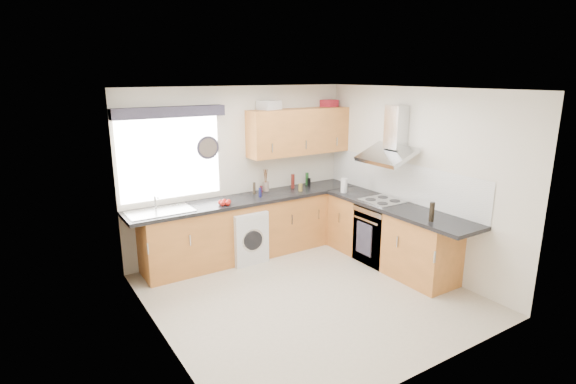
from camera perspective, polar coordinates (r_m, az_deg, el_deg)
ground_plane at (r=5.74m, az=2.53°, el=-12.88°), size 3.60×3.60×0.00m
ceiling at (r=5.09m, az=2.85°, el=12.91°), size 3.60×3.60×0.02m
wall_back at (r=6.79m, az=-6.12°, el=2.65°), size 3.60×0.02×2.50m
wall_front at (r=4.02m, az=17.72°, el=-6.52°), size 3.60×0.02×2.50m
wall_left at (r=4.53m, az=-16.32°, el=-4.02°), size 0.02×3.60×2.50m
wall_right at (r=6.46m, az=15.85°, el=1.55°), size 0.02×3.60×2.50m
window at (r=6.33m, az=-14.69°, el=4.15°), size 1.40×0.02×1.10m
window_blind at (r=6.17m, az=-14.80°, el=9.79°), size 1.50×0.18×0.14m
splashback at (r=6.66m, az=13.84°, el=1.46°), size 0.01×3.00×0.54m
base_cab_back at (r=6.72m, az=-5.58°, el=-4.74°), size 3.00×0.58×0.86m
base_cab_corner at (r=7.53m, az=5.37°, el=-2.57°), size 0.60×0.60×0.86m
base_cab_right at (r=6.58m, az=12.69°, el=-5.45°), size 0.58×2.10×0.86m
worktop_back at (r=6.61m, az=-4.86°, el=-0.89°), size 3.60×0.62×0.05m
worktop_right at (r=6.34m, az=13.81°, el=-1.98°), size 0.62×2.42×0.05m
sink at (r=6.12m, az=-15.96°, el=-2.08°), size 0.84×0.46×0.10m
oven at (r=6.68m, az=11.71°, el=-5.15°), size 0.56×0.58×0.85m
hob_plate at (r=6.53m, az=11.93°, el=-1.09°), size 0.52×0.52×0.01m
extractor_hood at (r=6.42m, az=12.98°, el=6.39°), size 0.52×0.78×0.66m
upper_cabinets at (r=7.02m, az=1.42°, el=7.69°), size 1.70×0.35×0.70m
washing_machine at (r=6.62m, az=-5.52°, el=-5.47°), size 0.53×0.51×0.76m
wall_clock at (r=6.49m, az=-10.09°, el=5.56°), size 0.33×0.04×0.33m
casserole at (r=6.81m, az=-2.43°, el=10.99°), size 0.38×0.33×0.13m
storage_box at (r=7.44m, az=5.26°, el=11.16°), size 0.28×0.25×0.11m
utensil_pot at (r=6.94m, az=-2.85°, el=0.70°), size 0.11×0.11×0.14m
kitchen_roll at (r=6.89m, az=7.14°, el=0.85°), size 0.11×0.11×0.22m
tomato_cluster at (r=6.26m, az=-8.03°, el=-1.31°), size 0.20×0.20×0.07m
jar_0 at (r=6.94m, az=1.59°, el=0.60°), size 0.06×0.06×0.12m
jar_1 at (r=6.88m, az=-3.43°, el=0.38°), size 0.04×0.04×0.10m
jar_2 at (r=7.31m, az=2.43°, el=1.68°), size 0.05×0.05×0.20m
jar_3 at (r=7.10m, az=0.62°, el=1.38°), size 0.06×0.06×0.22m
jar_4 at (r=6.60m, az=-3.56°, el=-0.05°), size 0.04×0.04×0.14m
jar_5 at (r=7.26m, az=2.69°, el=1.27°), size 0.05×0.05×0.12m
jar_6 at (r=6.77m, az=-4.32°, el=0.48°), size 0.04×0.04×0.18m
bottle_0 at (r=5.77m, az=17.80°, el=-2.41°), size 0.06×0.06×0.24m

